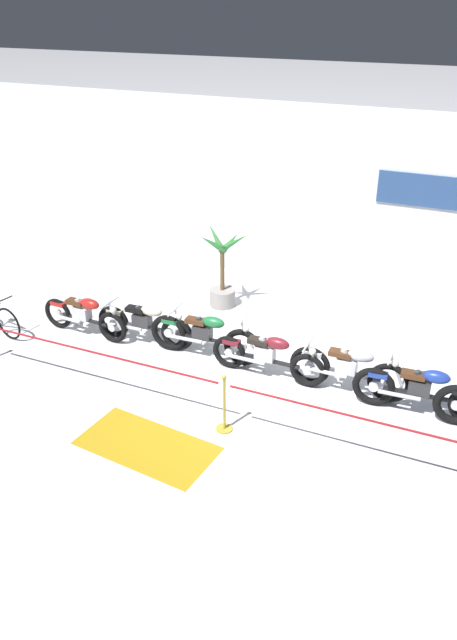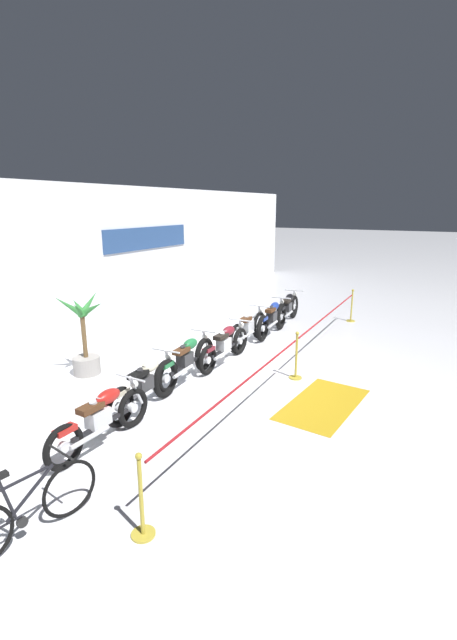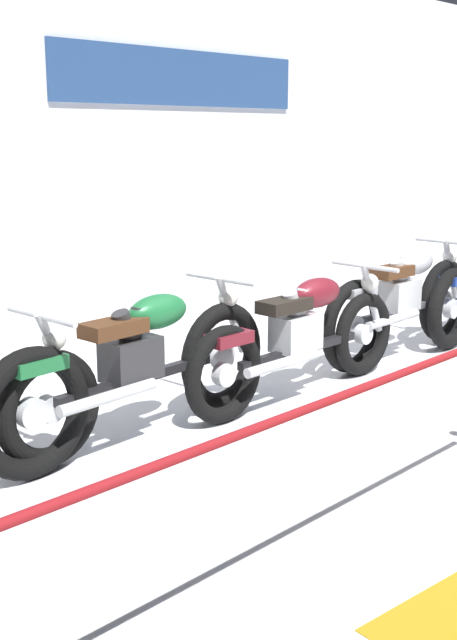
{
  "view_description": "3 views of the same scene",
  "coord_description": "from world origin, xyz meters",
  "px_view_note": "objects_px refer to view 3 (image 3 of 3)",
  "views": [
    {
      "loc": [
        3.24,
        -8.72,
        6.36
      ],
      "look_at": [
        -1.15,
        1.22,
        0.64
      ],
      "focal_mm": 35.0,
      "sensor_mm": 36.0,
      "label": 1
    },
    {
      "loc": [
        -8.44,
        -3.98,
        3.62
      ],
      "look_at": [
        0.93,
        0.99,
        0.77
      ],
      "focal_mm": 24.0,
      "sensor_mm": 36.0,
      "label": 2
    },
    {
      "loc": [
        -4.44,
        -3.02,
        1.89
      ],
      "look_at": [
        -0.17,
        1.18,
        0.49
      ],
      "focal_mm": 45.0,
      "sensor_mm": 36.0,
      "label": 3
    }
  ],
  "objects_px": {
    "motorcycle_green_2": "(139,367)",
    "motorcycle_maroon_3": "(301,337)",
    "motorcycle_silver_4": "(403,301)",
    "stanchion_far_left": "(408,401)"
  },
  "relations": [
    {
      "from": "motorcycle_green_2",
      "to": "motorcycle_silver_4",
      "type": "xyz_separation_m",
      "value": [
        2.86,
        -0.08,
        0.01
      ]
    },
    {
      "from": "motorcycle_green_2",
      "to": "motorcycle_silver_4",
      "type": "bearing_deg",
      "value": -1.55
    },
    {
      "from": "motorcycle_silver_4",
      "to": "stanchion_far_left",
      "type": "relative_size",
      "value": 0.21
    },
    {
      "from": "motorcycle_silver_4",
      "to": "stanchion_far_left",
      "type": "height_order",
      "value": "stanchion_far_left"
    },
    {
      "from": "stanchion_far_left",
      "to": "motorcycle_silver_4",
      "type": "bearing_deg",
      "value": 32.77
    },
    {
      "from": "motorcycle_green_2",
      "to": "motorcycle_silver_4",
      "type": "height_order",
      "value": "same"
    },
    {
      "from": "motorcycle_green_2",
      "to": "motorcycle_maroon_3",
      "type": "distance_m",
      "value": 1.38
    },
    {
      "from": "motorcycle_maroon_3",
      "to": "stanchion_far_left",
      "type": "relative_size",
      "value": 0.21
    },
    {
      "from": "motorcycle_green_2",
      "to": "motorcycle_maroon_3",
      "type": "height_order",
      "value": "motorcycle_green_2"
    },
    {
      "from": "motorcycle_silver_4",
      "to": "motorcycle_maroon_3",
      "type": "bearing_deg",
      "value": -176.15
    }
  ]
}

